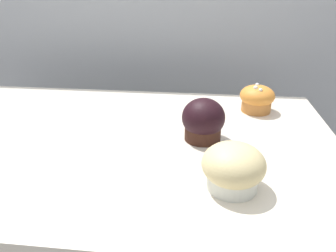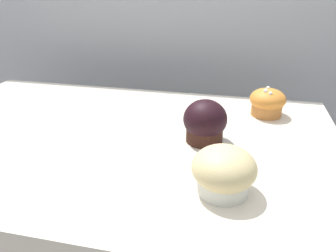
# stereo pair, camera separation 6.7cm
# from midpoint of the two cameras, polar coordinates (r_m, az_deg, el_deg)

# --- Properties ---
(wall_back) EXTENTS (3.20, 0.10, 1.80)m
(wall_back) POSITION_cam_midpoint_polar(r_m,az_deg,el_deg) (1.30, 1.80, 7.93)
(wall_back) COLOR #B2B7BC
(wall_back) RESTS_ON ground
(muffin_front_center) EXTENTS (0.09, 0.09, 0.07)m
(muffin_front_center) POSITION_cam_midpoint_polar(r_m,az_deg,el_deg) (0.87, 19.06, 3.93)
(muffin_front_center) COLOR #C77B39
(muffin_front_center) RESTS_ON display_counter
(muffin_back_left) EXTENTS (0.09, 0.09, 0.09)m
(muffin_back_left) POSITION_cam_midpoint_polar(r_m,az_deg,el_deg) (0.69, 9.20, 0.54)
(muffin_back_left) COLOR #371D14
(muffin_back_left) RESTS_ON display_counter
(muffin_back_right) EXTENTS (0.10, 0.10, 0.08)m
(muffin_back_right) POSITION_cam_midpoint_polar(r_m,az_deg,el_deg) (0.54, 13.22, -7.82)
(muffin_back_right) COLOR white
(muffin_back_right) RESTS_ON display_counter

